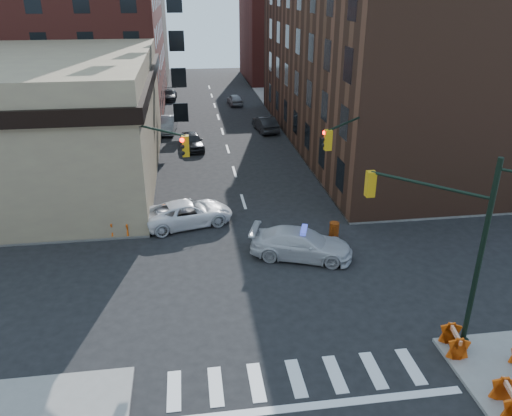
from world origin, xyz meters
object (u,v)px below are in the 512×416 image
object	(u,v)px
pedestrian_a	(72,211)
pedestrian_b	(35,217)
barrel_bank	(164,213)
barrel_road	(334,230)
parked_car_enear	(265,124)
parked_car_wnear	(192,141)
barricade_se_a	(454,341)
barricade_nw_a	(121,228)
parked_car_wfar	(167,125)
police_car	(301,244)
pickup	(188,213)

from	to	relation	value
pedestrian_a	pedestrian_b	size ratio (longest dim) A/B	0.99
pedestrian_b	barrel_bank	distance (m)	7.42
pedestrian_b	barrel_road	distance (m)	17.40
parked_car_enear	pedestrian_b	bearing A→B (deg)	43.11
pedestrian_a	barrel_road	xyz separation A→B (m)	(15.10, -3.49, -0.60)
parked_car_enear	barrel_road	bearing A→B (deg)	83.17
barrel_road	barrel_bank	xyz separation A→B (m)	(-9.78, 3.84, -0.01)
parked_car_enear	barrel_bank	distance (m)	21.87
parked_car_wnear	barrel_bank	world-z (taller)	parked_car_wnear
barricade_se_a	barricade_nw_a	distance (m)	18.56
parked_car_wfar	parked_car_enear	distance (m)	9.75
police_car	pedestrian_b	xyz separation A→B (m)	(-14.77, 4.88, 0.32)
pedestrian_a	parked_car_wnear	bearing A→B (deg)	59.96
barrel_road	police_car	bearing A→B (deg)	-141.59
barrel_bank	barricade_se_a	distance (m)	18.33
pickup	parked_car_wfar	distance (m)	21.55
police_car	barricade_nw_a	xyz separation A→B (m)	(-9.77, 3.75, -0.20)
pedestrian_b	parked_car_wnear	bearing A→B (deg)	30.96
police_car	barrel_road	bearing A→B (deg)	-32.41
barrel_bank	barricade_se_a	size ratio (longest dim) A/B	0.76
barricade_se_a	police_car	bearing A→B (deg)	36.15
parked_car_wfar	barricade_nw_a	distance (m)	22.74
police_car	pickup	xyz separation A→B (m)	(-5.92, 4.90, -0.04)
barricade_se_a	pedestrian_a	bearing A→B (deg)	60.49
barricade_nw_a	barrel_road	bearing A→B (deg)	2.33
barrel_road	barrel_bank	distance (m)	10.51
pickup	pedestrian_a	world-z (taller)	pedestrian_a
police_car	parked_car_wfar	xyz separation A→B (m)	(-7.63, 26.39, -0.01)
pedestrian_b	barricade_nw_a	world-z (taller)	pedestrian_b
parked_car_wnear	pickup	bearing A→B (deg)	-100.03
pickup	barrel_road	xyz separation A→B (m)	(8.28, -3.03, -0.26)
barricade_nw_a	barricade_se_a	bearing A→B (deg)	-29.99
parked_car_wnear	barrel_road	distance (m)	20.08
pedestrian_b	parked_car_wfar	bearing A→B (deg)	43.93
pedestrian_b	barrel_bank	world-z (taller)	pedestrian_b
police_car	parked_car_wnear	bearing A→B (deg)	33.74
barricade_se_a	barricade_nw_a	xyz separation A→B (m)	(-13.98, 12.20, -0.04)
parked_car_wfar	barricade_se_a	size ratio (longest dim) A/B	3.71
pedestrian_a	barrel_road	bearing A→B (deg)	-16.79
parked_car_wfar	pedestrian_a	distance (m)	21.63
parked_car_wnear	pedestrian_b	xyz separation A→B (m)	(-9.46, -15.54, 0.37)
police_car	pedestrian_a	world-z (taller)	pedestrian_a
pickup	barricade_se_a	xyz separation A→B (m)	(10.13, -13.35, -0.13)
parked_car_wnear	barricade_se_a	size ratio (longest dim) A/B	3.40
barricade_nw_a	police_car	bearing A→B (deg)	-9.86
pedestrian_a	barricade_nw_a	bearing A→B (deg)	-32.35
police_car	pedestrian_a	size ratio (longest dim) A/B	2.87
pickup	parked_car_wfar	xyz separation A→B (m)	(-1.71, 21.49, 0.02)
parked_car_wfar	parked_car_enear	world-z (taller)	parked_car_wfar
pickup	barrel_bank	bearing A→B (deg)	46.97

